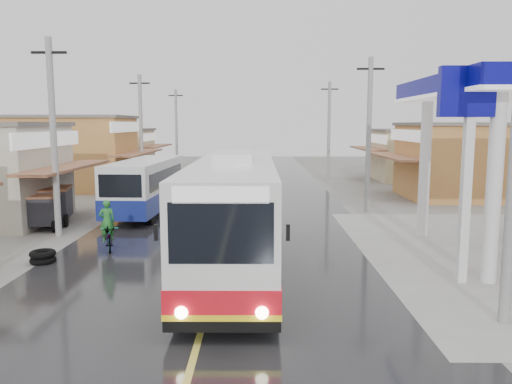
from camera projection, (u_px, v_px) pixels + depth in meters
The scene contains 12 objects.
ground at pixel (204, 322), 11.67m from camera, with size 120.00×120.00×0.00m, color slate.
road at pixel (235, 211), 26.53m from camera, with size 12.00×90.00×0.02m, color black.
centre_line at pixel (235, 211), 26.53m from camera, with size 0.15×90.00×0.01m, color #D8CC4C.
shopfronts_left at pixel (19, 202), 29.59m from camera, with size 11.00×44.00×5.20m, color tan, non-canonical shape.
utility_poles_left at pixel (109, 208), 27.57m from camera, with size 1.60×50.00×8.00m, color gray, non-canonical shape.
utility_poles_right at pixel (366, 211), 26.49m from camera, with size 1.60×36.00×8.00m, color gray, non-canonical shape.
coach_bus at pixel (235, 212), 16.04m from camera, with size 2.83×11.94×3.72m.
second_bus at pixel (146, 185), 25.66m from camera, with size 2.62×8.39×2.75m.
cyclist at pixel (109, 234), 18.28m from camera, with size 1.14×1.86×1.89m.
tricycle_near at pixel (45, 209), 21.93m from camera, with size 1.57×2.03×1.55m.
tricycle_far at pixel (54, 203), 23.10m from camera, with size 1.89×2.30×1.71m.
tyre_stack at pixel (43, 257), 16.61m from camera, with size 0.85×0.85×0.43m.
Camera 1 is at (1.30, -11.14, 4.61)m, focal length 35.00 mm.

